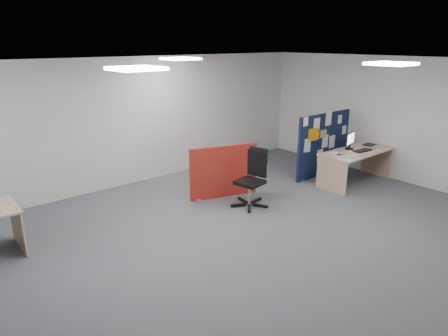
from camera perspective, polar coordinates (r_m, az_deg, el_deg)
floor at (r=6.50m, az=3.25°, el=-9.82°), size 9.00×9.00×0.00m
ceiling at (r=5.77m, az=3.73°, el=14.67°), size 9.00×7.00×0.02m
wall_back at (r=8.81m, az=-12.33°, el=6.51°), size 9.00×0.02×2.70m
wall_right at (r=9.58m, az=23.71°, el=6.31°), size 0.02×7.00×2.70m
ceiling_lights at (r=6.49m, az=1.78°, el=14.77°), size 4.10×4.10×0.04m
navy_divider at (r=9.43m, az=13.98°, el=3.30°), size 1.76×0.30×1.47m
main_desk at (r=9.17m, az=18.12°, el=1.38°), size 1.78×0.79×0.73m
monitor_main at (r=9.13m, az=17.57°, el=3.85°), size 0.42×0.18×0.38m
keyboard at (r=9.12m, az=19.17°, el=2.39°), size 0.47×0.22×0.02m
mouse at (r=9.34m, az=20.60°, el=2.59°), size 0.11×0.08×0.03m
paper_tray at (r=9.71m, az=20.05°, el=3.16°), size 0.29×0.24×0.01m
red_divider at (r=7.90m, az=-0.03°, el=-0.61°), size 1.36×0.48×1.06m
office_chair at (r=7.52m, az=4.23°, el=-0.87°), size 0.71×0.70×1.08m
desk_papers at (r=8.75m, az=17.66°, el=1.83°), size 1.40×0.71×0.00m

